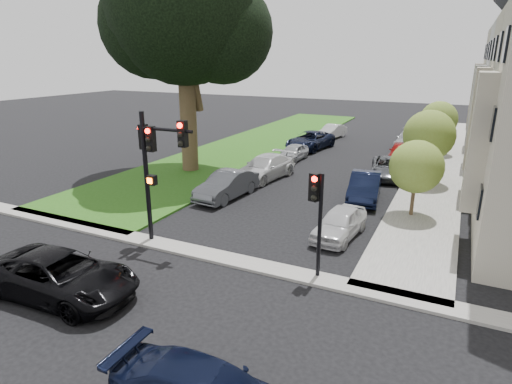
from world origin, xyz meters
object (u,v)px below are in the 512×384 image
at_px(eucalyptus, 182,8).
at_px(car_parked_1, 365,187).
at_px(car_parked_6, 265,167).
at_px(car_parked_9, 332,131).
at_px(car_parked_8, 310,140).
at_px(small_tree_b, 429,135).
at_px(car_parked_0, 340,223).
at_px(car_parked_5, 227,185).
at_px(car_parked_3, 400,151).
at_px(traffic_signal_main, 154,155).
at_px(traffic_signal_secondary, 317,206).
at_px(car_parked_2, 388,168).
at_px(car_parked_7, 293,152).
at_px(small_tree_a, 416,167).
at_px(car_parked_4, 409,140).
at_px(car_cross_near, 60,276).
at_px(small_tree_c, 439,119).

xyz_separation_m(eucalyptus, car_parked_1, (12.65, -1.08, -10.03)).
relative_size(car_parked_6, car_parked_9, 1.32).
relative_size(car_parked_6, car_parked_8, 0.95).
bearing_deg(car_parked_6, small_tree_b, 28.19).
height_order(car_parked_0, car_parked_5, car_parked_5).
bearing_deg(car_parked_3, small_tree_b, -73.00).
bearing_deg(eucalyptus, car_parked_3, 37.64).
distance_m(traffic_signal_main, car_parked_3, 22.44).
xyz_separation_m(eucalyptus, car_parked_8, (5.31, 10.90, -10.02)).
distance_m(traffic_signal_secondary, car_parked_8, 23.26).
bearing_deg(eucalyptus, traffic_signal_main, -61.88).
height_order(traffic_signal_main, car_parked_6, traffic_signal_main).
distance_m(car_parked_0, car_parked_8, 19.33).
relative_size(car_parked_2, car_parked_7, 1.29).
distance_m(small_tree_a, car_parked_1, 3.74).
xyz_separation_m(car_parked_0, car_parked_1, (-0.12, 5.84, 0.10)).
xyz_separation_m(car_parked_6, car_parked_9, (-0.18, 16.51, -0.11)).
bearing_deg(car_parked_4, car_parked_5, -111.48).
bearing_deg(small_tree_a, car_parked_4, 97.29).
bearing_deg(car_parked_1, traffic_signal_main, -131.79).
relative_size(car_cross_near, car_parked_7, 1.47).
xyz_separation_m(eucalyptus, car_parked_6, (5.71, 0.45, -10.03)).
relative_size(small_tree_a, car_parked_7, 1.05).
xyz_separation_m(car_cross_near, car_parked_5, (-0.17, 11.70, 0.00)).
xyz_separation_m(car_parked_4, car_parked_7, (-7.59, -9.03, -0.12)).
bearing_deg(small_tree_c, car_parked_1, -100.80).
bearing_deg(traffic_signal_main, car_cross_near, -92.82).
distance_m(small_tree_b, traffic_signal_secondary, 14.95).
relative_size(car_parked_0, car_parked_8, 0.70).
relative_size(car_parked_3, car_parked_9, 0.99).
relative_size(eucalyptus, car_parked_4, 3.03).
bearing_deg(car_parked_8, eucalyptus, -106.94).
bearing_deg(car_parked_6, car_parked_7, 101.43).
bearing_deg(car_parked_9, small_tree_a, -51.92).
xyz_separation_m(traffic_signal_main, car_parked_2, (7.22, 15.31, -3.26)).
relative_size(car_parked_3, car_parked_6, 0.75).
bearing_deg(car_parked_4, traffic_signal_main, -105.48).
distance_m(traffic_signal_main, car_parked_9, 28.09).
height_order(car_parked_2, car_parked_7, car_parked_2).
distance_m(car_parked_5, car_parked_9, 21.19).
bearing_deg(traffic_signal_main, car_parked_5, 93.53).
relative_size(traffic_signal_main, car_parked_8, 1.02).
xyz_separation_m(small_tree_a, car_parked_4, (-2.31, 18.06, -1.87)).
xyz_separation_m(small_tree_c, car_parked_5, (-9.97, -17.55, -2.16)).
relative_size(small_tree_a, traffic_signal_main, 0.69).
relative_size(car_parked_3, car_parked_5, 0.86).
height_order(car_parked_2, car_parked_9, car_parked_2).
relative_size(car_parked_0, car_parked_6, 0.74).
bearing_deg(car_parked_2, car_parked_5, -140.27).
bearing_deg(small_tree_c, traffic_signal_secondary, -95.81).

